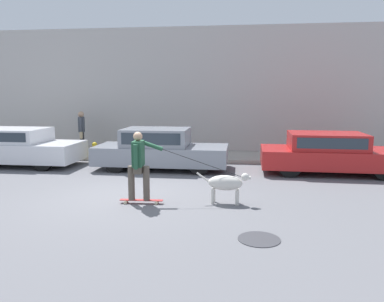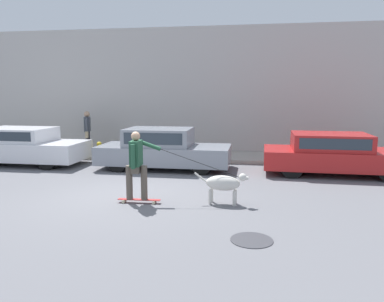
{
  "view_description": "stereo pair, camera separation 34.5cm",
  "coord_description": "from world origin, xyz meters",
  "px_view_note": "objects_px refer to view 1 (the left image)",
  "views": [
    {
      "loc": [
        2.59,
        -8.41,
        2.41
      ],
      "look_at": [
        1.38,
        1.12,
        0.95
      ],
      "focal_mm": 35.0,
      "sensor_mm": 36.0,
      "label": 1
    },
    {
      "loc": [
        2.93,
        -8.36,
        2.41
      ],
      "look_at": [
        1.38,
        1.12,
        0.95
      ],
      "focal_mm": 35.0,
      "sensor_mm": 36.0,
      "label": 2
    }
  ],
  "objects_px": {
    "parked_car_1": "(160,150)",
    "pedestrian_with_bag": "(82,130)",
    "skateboarder": "(139,163)",
    "parked_car_0": "(16,147)",
    "parked_car_2": "(330,153)",
    "dog": "(226,183)",
    "fire_hydrant": "(95,152)"
  },
  "relations": [
    {
      "from": "parked_car_1",
      "to": "pedestrian_with_bag",
      "type": "distance_m",
      "value": 4.35
    },
    {
      "from": "parked_car_1",
      "to": "pedestrian_with_bag",
      "type": "relative_size",
      "value": 2.66
    },
    {
      "from": "parked_car_2",
      "to": "parked_car_0",
      "type": "bearing_deg",
      "value": -178.62
    },
    {
      "from": "parked_car_1",
      "to": "parked_car_2",
      "type": "relative_size",
      "value": 1.0
    },
    {
      "from": "parked_car_0",
      "to": "parked_car_1",
      "type": "relative_size",
      "value": 1.01
    },
    {
      "from": "dog",
      "to": "skateboarder",
      "type": "xyz_separation_m",
      "value": [
        -1.91,
        -0.24,
        0.45
      ]
    },
    {
      "from": "parked_car_2",
      "to": "fire_hydrant",
      "type": "height_order",
      "value": "parked_car_2"
    },
    {
      "from": "parked_car_2",
      "to": "pedestrian_with_bag",
      "type": "distance_m",
      "value": 9.27
    },
    {
      "from": "parked_car_0",
      "to": "fire_hydrant",
      "type": "xyz_separation_m",
      "value": [
        2.43,
        0.89,
        -0.24
      ]
    },
    {
      "from": "parked_car_0",
      "to": "dog",
      "type": "xyz_separation_m",
      "value": [
        7.27,
        -3.66,
        -0.16
      ]
    },
    {
      "from": "fire_hydrant",
      "to": "pedestrian_with_bag",
      "type": "bearing_deg",
      "value": 127.24
    },
    {
      "from": "parked_car_1",
      "to": "skateboarder",
      "type": "height_order",
      "value": "skateboarder"
    },
    {
      "from": "parked_car_2",
      "to": "skateboarder",
      "type": "bearing_deg",
      "value": -140.34
    },
    {
      "from": "parked_car_0",
      "to": "parked_car_1",
      "type": "height_order",
      "value": "parked_car_1"
    },
    {
      "from": "fire_hydrant",
      "to": "skateboarder",
      "type": "bearing_deg",
      "value": -58.46
    },
    {
      "from": "skateboarder",
      "to": "pedestrian_with_bag",
      "type": "bearing_deg",
      "value": 120.03
    },
    {
      "from": "parked_car_0",
      "to": "pedestrian_with_bag",
      "type": "height_order",
      "value": "pedestrian_with_bag"
    },
    {
      "from": "parked_car_2",
      "to": "skateboarder",
      "type": "distance_m",
      "value": 6.29
    },
    {
      "from": "dog",
      "to": "skateboarder",
      "type": "height_order",
      "value": "skateboarder"
    },
    {
      "from": "fire_hydrant",
      "to": "parked_car_0",
      "type": "bearing_deg",
      "value": -159.95
    },
    {
      "from": "parked_car_2",
      "to": "pedestrian_with_bag",
      "type": "relative_size",
      "value": 2.67
    },
    {
      "from": "parked_car_2",
      "to": "pedestrian_with_bag",
      "type": "xyz_separation_m",
      "value": [
        -8.96,
        2.32,
        0.41
      ]
    },
    {
      "from": "dog",
      "to": "fire_hydrant",
      "type": "xyz_separation_m",
      "value": [
        -4.84,
        4.54,
        -0.08
      ]
    },
    {
      "from": "parked_car_2",
      "to": "dog",
      "type": "xyz_separation_m",
      "value": [
        -3.03,
        -3.66,
        -0.15
      ]
    },
    {
      "from": "dog",
      "to": "pedestrian_with_bag",
      "type": "height_order",
      "value": "pedestrian_with_bag"
    },
    {
      "from": "parked_car_0",
      "to": "parked_car_1",
      "type": "bearing_deg",
      "value": 0.34
    },
    {
      "from": "skateboarder",
      "to": "parked_car_0",
      "type": "bearing_deg",
      "value": 141.11
    },
    {
      "from": "skateboarder",
      "to": "pedestrian_with_bag",
      "type": "height_order",
      "value": "pedestrian_with_bag"
    },
    {
      "from": "skateboarder",
      "to": "pedestrian_with_bag",
      "type": "xyz_separation_m",
      "value": [
        -4.03,
        6.22,
        0.11
      ]
    },
    {
      "from": "parked_car_2",
      "to": "pedestrian_with_bag",
      "type": "height_order",
      "value": "pedestrian_with_bag"
    },
    {
      "from": "dog",
      "to": "pedestrian_with_bag",
      "type": "relative_size",
      "value": 0.76
    },
    {
      "from": "parked_car_0",
      "to": "fire_hydrant",
      "type": "relative_size",
      "value": 5.9
    }
  ]
}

